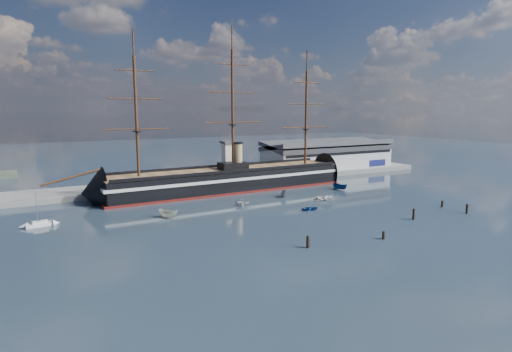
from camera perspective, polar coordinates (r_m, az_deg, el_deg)
ground at (r=139.69m, az=1.02°, el=-3.20°), size 600.00×600.00×0.00m
quay at (r=175.45m, az=-2.06°, el=-0.70°), size 180.00×18.00×2.00m
warehouse at (r=203.67m, az=9.53°, el=2.79°), size 63.00×21.00×11.60m
quay_tower at (r=168.34m, az=-3.73°, el=2.23°), size 5.00×5.00×15.00m
warship at (r=154.13m, az=-4.31°, el=-0.54°), size 113.11×18.81×53.94m
sailboat at (r=121.24m, az=-26.85°, el=-5.73°), size 6.91×2.91×10.72m
motorboat_a at (r=119.41m, az=-11.60°, el=-5.48°), size 7.32×6.14×2.84m
motorboat_b at (r=126.70m, az=7.29°, el=-4.53°), size 1.75×3.38×1.50m
motorboat_c at (r=144.49m, az=3.67°, el=-2.80°), size 6.58×5.13×2.51m
motorboat_d at (r=131.40m, az=-1.88°, el=-3.98°), size 5.66×7.38×2.49m
motorboat_e at (r=140.54m, az=8.60°, el=-3.22°), size 2.19×3.29×1.42m
motorboat_f at (r=160.07m, az=11.12°, el=-1.80°), size 7.66×4.53×2.89m
motorboat_g at (r=141.42m, az=9.48°, el=-3.17°), size 3.81×4.26×1.92m
piling_near_left at (r=93.23m, az=6.90°, el=-9.48°), size 0.64×0.64×3.40m
piling_near_mid at (r=102.51m, az=16.61°, el=-8.08°), size 0.64×0.64×2.62m
piling_near_right at (r=122.54m, az=20.24°, el=-5.49°), size 0.64×0.64×3.77m
piling_far_right at (r=141.17m, az=23.55°, el=-3.82°), size 0.64×0.64×2.76m
piling_extra at (r=135.66m, az=26.26°, el=-4.50°), size 0.64×0.64×3.40m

